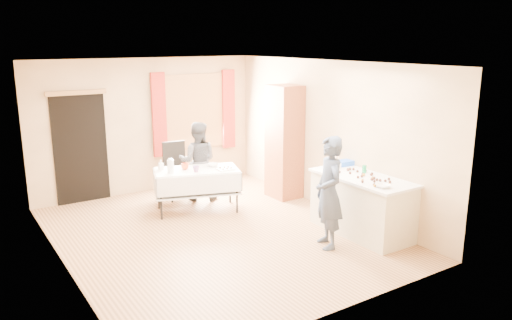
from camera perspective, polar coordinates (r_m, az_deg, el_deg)
floor at (r=7.87m, az=-4.50°, el=-8.38°), size 4.50×5.50×0.02m
ceiling at (r=7.31m, az=-4.89°, el=11.03°), size 4.50×5.50×0.02m
wall_back at (r=9.96m, az=-12.33°, el=3.86°), size 4.50×0.02×2.60m
wall_front at (r=5.31m, az=9.77°, el=-4.52°), size 4.50×0.02×2.60m
wall_left at (r=6.74m, az=-21.81°, el=-1.40°), size 0.02×5.50×2.60m
wall_right at (r=8.76m, az=8.41°, el=2.73°), size 0.02×5.50×2.60m
window_frame at (r=10.28m, az=-7.08°, el=5.50°), size 1.32×0.06×1.52m
window_pane at (r=10.27m, az=-7.04°, el=5.49°), size 1.20×0.02×1.40m
curtain_left at (r=9.92m, az=-11.01°, el=5.06°), size 0.28×0.06×1.65m
curtain_right at (r=10.60m, az=-3.16°, el=5.82°), size 0.28×0.06×1.65m
doorway at (r=9.61m, az=-19.41°, el=1.22°), size 0.95×0.04×2.00m
door_lintel at (r=9.43m, az=-19.86°, el=7.25°), size 1.05×0.06×0.08m
cabinet at (r=9.37m, az=3.26°, el=2.07°), size 0.50×0.60×2.12m
counter at (r=7.88m, az=12.00°, el=-5.04°), size 0.79×1.66×0.91m
party_table at (r=8.75m, az=-6.75°, el=-2.99°), size 1.61×1.17×0.75m
chair at (r=9.55m, az=-8.93°, el=-2.46°), size 0.48×0.48×1.06m
girl at (r=7.18m, az=8.33°, el=-3.71°), size 0.84×0.77×1.63m
woman at (r=9.31m, az=-6.65°, el=-0.13°), size 1.23×1.21×1.47m
soda_can at (r=7.94m, az=12.27°, el=-1.02°), size 0.07×0.07×0.12m
mixing_bowl at (r=7.22m, az=14.33°, el=-2.90°), size 0.23×0.23×0.05m
foam_block at (r=8.13m, az=9.15°, el=-0.68°), size 0.17×0.14×0.08m
blue_basket at (r=8.37m, az=10.14°, el=-0.32°), size 0.31×0.22×0.08m
pitcher at (r=8.49m, az=-9.74°, el=-0.72°), size 0.11×0.11×0.22m
cup_red at (r=8.69m, az=-8.13°, el=-0.73°), size 0.21×0.21×0.10m
cup_rainbow at (r=8.49m, az=-6.87°, el=-1.03°), size 0.20×0.20×0.10m
small_bowl at (r=8.84m, az=-4.94°, el=-0.55°), size 0.27×0.27×0.06m
pastry_tray at (r=8.60m, az=-3.49°, el=-1.05°), size 0.29×0.21×0.02m
bottle at (r=8.74m, az=-10.81°, el=-0.53°), size 0.08×0.08×0.17m
cake_balls at (r=7.67m, az=12.55°, el=-1.86°), size 0.53×0.99×0.04m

